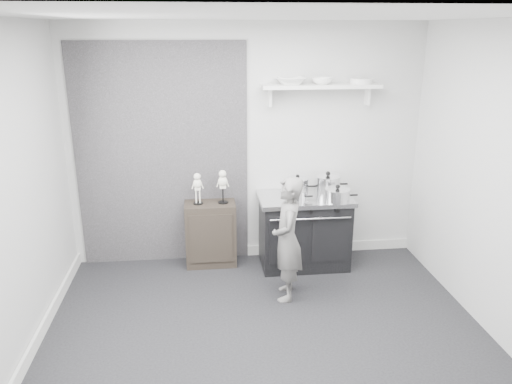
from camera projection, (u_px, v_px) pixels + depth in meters
ground at (267, 342)px, 4.37m from camera, size 4.00×4.00×0.00m
room_shell at (255, 156)px, 3.99m from camera, size 4.02×3.62×2.71m
wall_shelf at (321, 87)px, 5.41m from camera, size 1.30×0.26×0.24m
stove at (304, 231)px, 5.70m from camera, size 1.03×0.65×0.83m
side_cabinet at (211, 234)px, 5.73m from camera, size 0.57×0.33×0.74m
child at (287, 239)px, 4.92m from camera, size 0.37×0.50×1.27m
pot_back_left at (297, 186)px, 5.63m from camera, size 0.34×0.25×0.23m
pot_back_right at (328, 184)px, 5.69m from camera, size 0.38×0.30×0.25m
pot_front_right at (337, 195)px, 5.40m from camera, size 0.37×0.28×0.19m
pot_front_center at (295, 196)px, 5.40m from camera, size 0.30×0.21×0.15m
skeleton_full at (198, 186)px, 5.53m from camera, size 0.11×0.07×0.41m
skeleton_torso at (223, 184)px, 5.56m from camera, size 0.12×0.08×0.44m
bowl_large at (291, 81)px, 5.35m from camera, size 0.32×0.32×0.08m
bowl_small at (322, 81)px, 5.38m from camera, size 0.22×0.22×0.07m
plate_stack at (361, 81)px, 5.43m from camera, size 0.24×0.24×0.06m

